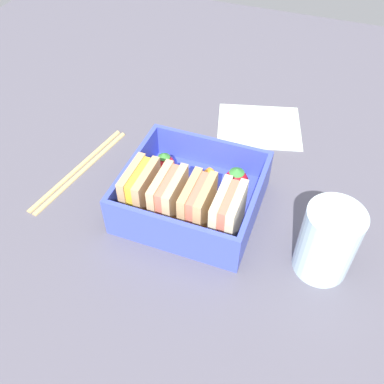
# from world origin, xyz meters

# --- Properties ---
(ground_plane) EXTENTS (1.20, 1.20, 0.02)m
(ground_plane) POSITION_xyz_m (0.00, 0.00, -0.01)
(ground_plane) COLOR #54515E
(bento_tray) EXTENTS (0.16, 0.15, 0.01)m
(bento_tray) POSITION_xyz_m (0.00, 0.00, 0.01)
(bento_tray) COLOR #3E4FC7
(bento_tray) RESTS_ON ground_plane
(bento_rim) EXTENTS (0.16, 0.15, 0.04)m
(bento_rim) POSITION_xyz_m (0.00, 0.00, 0.03)
(bento_rim) COLOR #3E4FC7
(bento_rim) RESTS_ON bento_tray
(sandwich_left) EXTENTS (0.03, 0.06, 0.06)m
(sandwich_left) POSITION_xyz_m (-0.05, 0.03, 0.04)
(sandwich_left) COLOR beige
(sandwich_left) RESTS_ON bento_tray
(sandwich_center_left) EXTENTS (0.03, 0.06, 0.06)m
(sandwich_center_left) POSITION_xyz_m (-0.02, 0.03, 0.04)
(sandwich_center_left) COLOR tan
(sandwich_center_left) RESTS_ON bento_tray
(sandwich_center) EXTENTS (0.03, 0.06, 0.06)m
(sandwich_center) POSITION_xyz_m (0.02, 0.03, 0.04)
(sandwich_center) COLOR #DBB381
(sandwich_center) RESTS_ON bento_tray
(sandwich_center_right) EXTENTS (0.03, 0.06, 0.06)m
(sandwich_center_right) POSITION_xyz_m (0.05, 0.03, 0.04)
(sandwich_center_right) COLOR tan
(sandwich_center_right) RESTS_ON bento_tray
(strawberry_far_left) EXTENTS (0.03, 0.03, 0.04)m
(strawberry_far_left) POSITION_xyz_m (-0.04, -0.04, 0.03)
(strawberry_far_left) COLOR red
(strawberry_far_left) RESTS_ON bento_tray
(carrot_stick_far_left) EXTENTS (0.03, 0.05, 0.01)m
(carrot_stick_far_left) POSITION_xyz_m (-0.00, -0.03, 0.02)
(carrot_stick_far_left) COLOR orange
(carrot_stick_far_left) RESTS_ON bento_tray
(strawberry_left) EXTENTS (0.03, 0.03, 0.03)m
(strawberry_left) POSITION_xyz_m (0.05, -0.04, 0.03)
(strawberry_left) COLOR red
(strawberry_left) RESTS_ON bento_tray
(chopstick_pair) EXTENTS (0.05, 0.18, 0.01)m
(chopstick_pair) POSITION_xyz_m (0.17, -0.01, 0.00)
(chopstick_pair) COLOR tan
(chopstick_pair) RESTS_ON ground_plane
(drinking_glass) EXTENTS (0.06, 0.06, 0.09)m
(drinking_glass) POSITION_xyz_m (-0.16, 0.03, 0.04)
(drinking_glass) COLOR silver
(drinking_glass) RESTS_ON ground_plane
(folded_napkin) EXTENTS (0.15, 0.13, 0.00)m
(folded_napkin) POSITION_xyz_m (-0.04, -0.19, 0.00)
(folded_napkin) COLOR silver
(folded_napkin) RESTS_ON ground_plane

